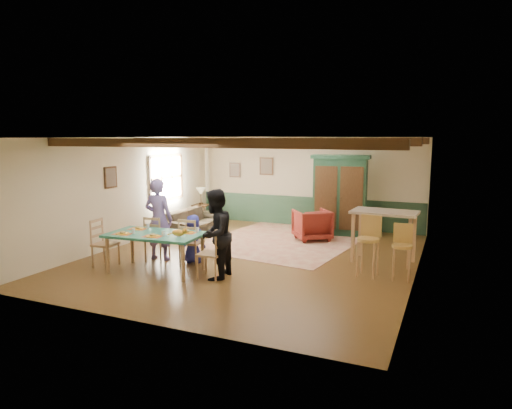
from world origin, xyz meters
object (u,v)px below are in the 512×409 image
at_px(bar_stool_left, 368,247).
at_px(bar_stool_right, 402,253).
at_px(dining_chair_end_left, 105,243).
at_px(dining_chair_end_right, 210,253).
at_px(person_woman, 215,234).
at_px(dining_chair_far_left, 157,238).
at_px(person_child, 193,239).
at_px(end_table, 201,214).
at_px(table_lamp, 201,196).
at_px(counter_table, 384,237).
at_px(person_man, 159,219).
at_px(armoire, 340,195).
at_px(sofa, 192,221).
at_px(armchair, 312,225).
at_px(cat, 178,232).
at_px(dining_table, 156,253).
at_px(dining_chair_far_right, 192,241).

bearing_deg(bar_stool_left, bar_stool_right, 10.12).
xyz_separation_m(dining_chair_end_left, bar_stool_left, (5.20, 1.48, 0.10)).
distance_m(dining_chair_end_right, person_woman, 0.38).
bearing_deg(dining_chair_far_left, dining_chair_end_right, 155.08).
xyz_separation_m(person_child, end_table, (-2.20, 4.10, -0.24)).
height_order(table_lamp, counter_table, counter_table).
relative_size(person_man, table_lamp, 3.40).
bearing_deg(armoire, person_woman, -109.27).
bearing_deg(person_man, sofa, -77.08).
bearing_deg(armchair, bar_stool_left, 88.56).
relative_size(person_child, armchair, 1.18).
xyz_separation_m(dining_chair_far_left, cat, (1.07, -0.78, 0.38)).
distance_m(dining_chair_end_right, armoire, 5.12).
bearing_deg(dining_chair_end_left, person_woman, -90.00).
xyz_separation_m(table_lamp, bar_stool_left, (5.83, -3.59, -0.25)).
height_order(dining_table, armoire, armoire).
bearing_deg(bar_stool_left, dining_chair_end_left, -158.66).
xyz_separation_m(person_man, armchair, (2.57, 3.22, -0.50)).
bearing_deg(table_lamp, bar_stool_left, -31.58).
bearing_deg(person_child, armoire, -122.90).
relative_size(dining_chair_far_left, person_man, 0.55).
height_order(cat, counter_table, counter_table).
relative_size(dining_chair_end_right, table_lamp, 1.87).
relative_size(person_child, armoire, 0.48).
height_order(dining_chair_far_left, counter_table, counter_table).
bearing_deg(dining_chair_end_right, person_man, -117.30).
xyz_separation_m(person_woman, armoire, (1.27, 4.88, 0.24)).
bearing_deg(counter_table, person_man, -159.05).
distance_m(end_table, counter_table, 6.43).
xyz_separation_m(dining_chair_end_left, bar_stool_right, (5.83, 1.53, 0.03)).
xyz_separation_m(dining_chair_end_right, cat, (-0.62, -0.15, 0.38)).
distance_m(cat, sofa, 4.28).
distance_m(person_man, table_lamp, 4.38).
bearing_deg(person_man, counter_table, -163.51).
distance_m(person_woman, bar_stool_right, 3.58).
xyz_separation_m(dining_chair_end_right, sofa, (-2.60, 3.60, -0.19)).
bearing_deg(dining_chair_far_left, end_table, -76.63).
bearing_deg(dining_chair_far_right, armoire, -122.35).
bearing_deg(sofa, bar_stool_left, -113.49).
bearing_deg(dining_table, dining_chair_far_left, 123.51).
bearing_deg(person_man, table_lamp, -76.38).
height_order(dining_chair_far_left, dining_chair_far_right, same).
height_order(dining_table, person_man, person_man).
relative_size(dining_chair_far_left, person_woman, 0.58).
xyz_separation_m(dining_table, person_child, (0.36, 0.87, 0.13)).
xyz_separation_m(cat, armchair, (1.49, 4.09, -0.48)).
height_order(dining_chair_far_right, end_table, dining_chair_far_right).
relative_size(dining_table, dining_chair_end_right, 1.89).
relative_size(dining_table, armoire, 0.86).
xyz_separation_m(dining_chair_far_right, bar_stool_left, (3.63, 0.59, 0.10)).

